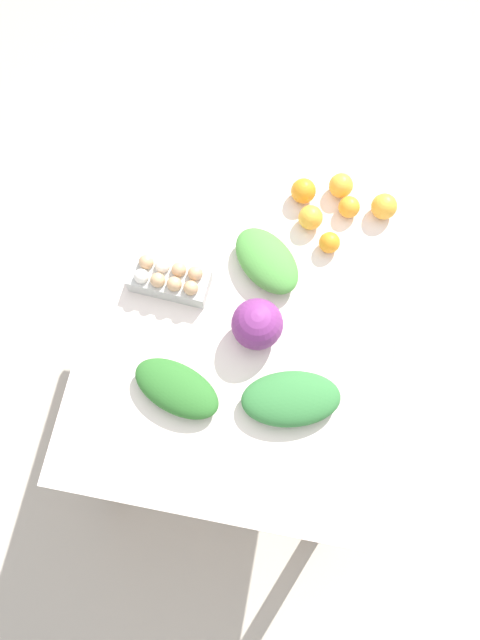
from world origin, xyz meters
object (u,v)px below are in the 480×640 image
(greens_bunch_scallion, at_px, (177,388))
(orange_4, at_px, (329,243))
(cabbage_purple, at_px, (257,324))
(greens_bunch_dandelion, at_px, (291,399))
(orange_2, at_px, (341,186))
(orange_5, at_px, (303,191))
(greens_bunch_kale, at_px, (267,261))
(egg_carton, at_px, (169,279))
(orange_0, at_px, (349,207))
(orange_1, at_px, (311,217))
(orange_3, at_px, (384,206))

(greens_bunch_scallion, distance_m, orange_4, 0.64)
(cabbage_purple, height_order, greens_bunch_dandelion, cabbage_purple)
(orange_2, bearing_deg, orange_5, -69.59)
(greens_bunch_scallion, xyz_separation_m, greens_bunch_kale, (-0.43, 0.18, 0.01))
(egg_carton, bearing_deg, orange_5, 50.81)
(greens_bunch_scallion, bearing_deg, orange_5, 160.12)
(egg_carton, height_order, orange_0, egg_carton)
(greens_bunch_dandelion, bearing_deg, orange_1, -176.79)
(greens_bunch_kale, distance_m, greens_bunch_dandelion, 0.42)
(orange_2, height_order, orange_3, orange_3)
(greens_bunch_dandelion, height_order, orange_0, greens_bunch_dandelion)
(egg_carton, relative_size, greens_bunch_scallion, 0.93)
(orange_2, relative_size, orange_5, 0.97)
(orange_2, xyz_separation_m, orange_4, (0.20, -0.01, -0.01))
(greens_bunch_scallion, bearing_deg, greens_bunch_kale, 157.46)
(orange_3, relative_size, orange_4, 1.24)
(orange_3, bearing_deg, orange_5, -91.89)
(greens_bunch_scallion, distance_m, orange_1, 0.67)
(cabbage_purple, height_order, orange_1, cabbage_purple)
(greens_bunch_kale, relative_size, orange_2, 3.18)
(cabbage_purple, relative_size, orange_2, 1.94)
(orange_2, bearing_deg, egg_carton, -47.73)
(greens_bunch_kale, distance_m, orange_0, 0.32)
(egg_carton, xyz_separation_m, orange_4, (-0.21, 0.45, -0.01))
(cabbage_purple, distance_m, greens_bunch_scallion, 0.29)
(orange_4, height_order, orange_5, orange_5)
(orange_5, bearing_deg, orange_1, 22.30)
(cabbage_purple, distance_m, orange_4, 0.36)
(greens_bunch_kale, bearing_deg, greens_bunch_dandelion, 19.13)
(cabbage_purple, bearing_deg, egg_carton, -109.94)
(cabbage_purple, relative_size, orange_5, 1.89)
(cabbage_purple, relative_size, orange_4, 2.28)
(cabbage_purple, height_order, egg_carton, cabbage_purple)
(cabbage_purple, height_order, orange_0, cabbage_purple)
(cabbage_purple, xyz_separation_m, egg_carton, (-0.10, -0.28, -0.03))
(orange_3, bearing_deg, egg_carton, -58.62)
(egg_carton, relative_size, orange_1, 3.18)
(egg_carton, height_order, orange_1, egg_carton)
(orange_1, relative_size, orange_3, 0.94)
(orange_4, bearing_deg, cabbage_purple, -27.97)
(greens_bunch_scallion, xyz_separation_m, greens_bunch_dandelion, (-0.03, 0.32, 0.00))
(egg_carton, distance_m, orange_5, 0.51)
(orange_2, bearing_deg, orange_3, 70.36)
(greens_bunch_dandelion, xyz_separation_m, orange_4, (-0.50, 0.04, -0.00))
(greens_bunch_scallion, relative_size, orange_4, 3.98)
(greens_bunch_dandelion, xyz_separation_m, orange_3, (-0.65, 0.19, 0.00))
(greens_bunch_kale, bearing_deg, orange_3, 127.68)
(orange_1, height_order, orange_5, orange_5)
(greens_bunch_dandelion, bearing_deg, orange_2, 176.36)
(orange_3, bearing_deg, orange_0, -80.08)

